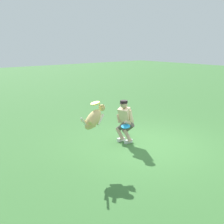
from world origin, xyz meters
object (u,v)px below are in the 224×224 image
(person, at_px, (125,120))
(frisbee_held, at_px, (126,126))
(frisbee_flying, at_px, (95,103))
(dog, at_px, (94,118))

(person, relative_size, frisbee_held, 4.93)
(person, distance_m, frisbee_flying, 1.71)
(dog, distance_m, frisbee_flying, 0.39)
(frisbee_flying, relative_size, frisbee_held, 0.90)
(person, distance_m, frisbee_held, 0.40)
(person, xyz_separation_m, frisbee_held, (0.24, 0.30, -0.09))
(dog, xyz_separation_m, frisbee_flying, (-0.15, -0.15, 0.33))
(person, bearing_deg, frisbee_held, 38.35)
(dog, distance_m, frisbee_held, 1.48)
(person, height_order, dog, dog)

